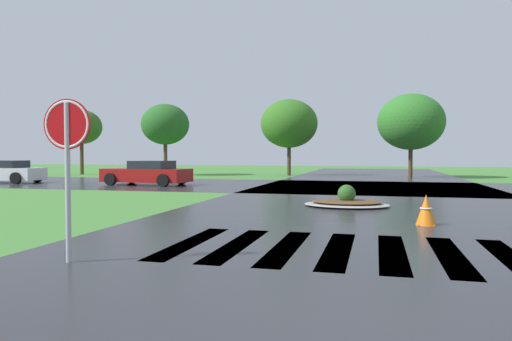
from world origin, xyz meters
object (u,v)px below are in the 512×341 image
car_blue_compact (147,173)px  car_dark_suv (4,172)px  traffic_cone (426,210)px  stop_sign (67,141)px  median_island (347,202)px

car_blue_compact → car_dark_suv: size_ratio=1.06×
traffic_cone → stop_sign: bearing=-136.8°
stop_sign → car_blue_compact: (-7.17, 16.56, -1.23)m
car_dark_suv → traffic_cone: bearing=150.7°
car_blue_compact → traffic_cone: 17.06m
stop_sign → car_blue_compact: 18.09m
stop_sign → car_dark_suv: bearing=129.9°
traffic_cone → median_island: bearing=119.6°
stop_sign → car_dark_suv: stop_sign is taller
stop_sign → car_blue_compact: bearing=109.0°
median_island → car_blue_compact: (-10.79, 7.73, 0.47)m
stop_sign → traffic_cone: bearing=38.8°
median_island → car_blue_compact: car_blue_compact is taller
stop_sign → traffic_cone: stop_sign is taller
traffic_cone → car_blue_compact: bearing=138.6°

